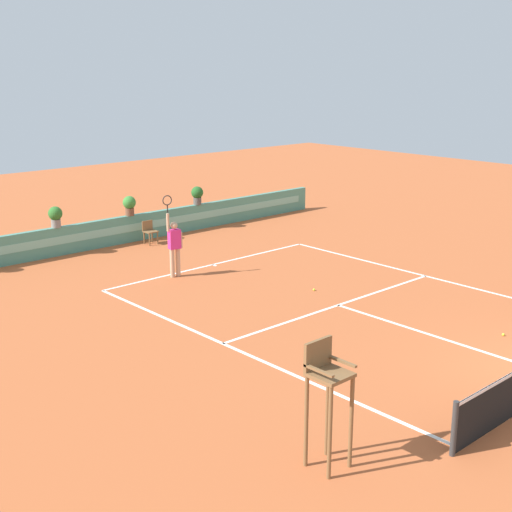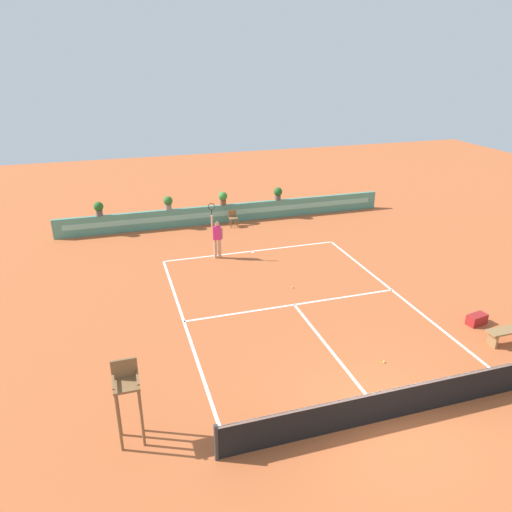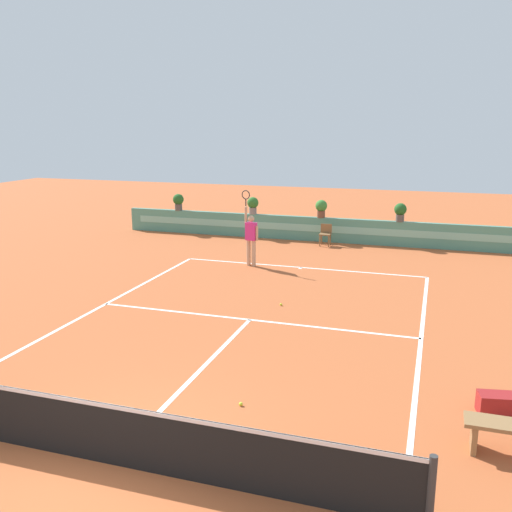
{
  "view_description": "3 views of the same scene",
  "coord_description": "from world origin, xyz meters",
  "px_view_note": "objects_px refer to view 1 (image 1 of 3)",
  "views": [
    {
      "loc": [
        -13.98,
        -5.59,
        6.35
      ],
      "look_at": [
        -0.68,
        9.01,
        1.0
      ],
      "focal_mm": 49.45,
      "sensor_mm": 36.0,
      "label": 1
    },
    {
      "loc": [
        -6.06,
        -8.36,
        8.63
      ],
      "look_at": [
        -0.68,
        9.01,
        1.0
      ],
      "focal_mm": 34.12,
      "sensor_mm": 36.0,
      "label": 2
    },
    {
      "loc": [
        4.23,
        -6.21,
        4.77
      ],
      "look_at": [
        -0.68,
        9.01,
        1.0
      ],
      "focal_mm": 39.6,
      "sensor_mm": 36.0,
      "label": 3
    }
  ],
  "objects_px": {
    "ball_kid_chair": "(150,231)",
    "potted_plant_centre": "(129,204)",
    "umpire_chair": "(327,390)",
    "tennis_ball_near_baseline": "(314,290)",
    "potted_plant_left": "(55,215)",
    "potted_plant_right": "(197,194)",
    "tennis_player": "(174,244)",
    "tennis_ball_mid_court": "(503,335)"
  },
  "relations": [
    {
      "from": "tennis_ball_near_baseline",
      "to": "tennis_ball_mid_court",
      "type": "distance_m",
      "value": 5.59
    },
    {
      "from": "tennis_ball_mid_court",
      "to": "potted_plant_right",
      "type": "distance_m",
      "value": 14.36
    },
    {
      "from": "tennis_ball_near_baseline",
      "to": "potted_plant_left",
      "type": "bearing_deg",
      "value": 112.81
    },
    {
      "from": "ball_kid_chair",
      "to": "potted_plant_centre",
      "type": "height_order",
      "value": "potted_plant_centre"
    },
    {
      "from": "tennis_ball_mid_court",
      "to": "umpire_chair",
      "type": "bearing_deg",
      "value": -172.9
    },
    {
      "from": "ball_kid_chair",
      "to": "potted_plant_left",
      "type": "distance_m",
      "value": 3.5
    },
    {
      "from": "ball_kid_chair",
      "to": "potted_plant_centre",
      "type": "distance_m",
      "value": 1.24
    },
    {
      "from": "umpire_chair",
      "to": "potted_plant_left",
      "type": "relative_size",
      "value": 2.96
    },
    {
      "from": "tennis_ball_mid_court",
      "to": "potted_plant_right",
      "type": "height_order",
      "value": "potted_plant_right"
    },
    {
      "from": "tennis_player",
      "to": "potted_plant_right",
      "type": "xyz_separation_m",
      "value": [
        4.59,
        4.77,
        0.36
      ]
    },
    {
      "from": "umpire_chair",
      "to": "potted_plant_right",
      "type": "height_order",
      "value": "umpire_chair"
    },
    {
      "from": "potted_plant_centre",
      "to": "tennis_ball_near_baseline",
      "type": "bearing_deg",
      "value": -85.4
    },
    {
      "from": "tennis_ball_mid_court",
      "to": "potted_plant_left",
      "type": "xyz_separation_m",
      "value": [
        -4.45,
        14.2,
        1.38
      ]
    },
    {
      "from": "tennis_ball_near_baseline",
      "to": "umpire_chair",
      "type": "bearing_deg",
      "value": -135.82
    },
    {
      "from": "tennis_ball_near_baseline",
      "to": "tennis_ball_mid_court",
      "type": "bearing_deg",
      "value": -81.73
    },
    {
      "from": "umpire_chair",
      "to": "tennis_ball_mid_court",
      "type": "distance_m",
      "value": 7.62
    },
    {
      "from": "ball_kid_chair",
      "to": "potted_plant_centre",
      "type": "relative_size",
      "value": 1.17
    },
    {
      "from": "ball_kid_chair",
      "to": "tennis_ball_mid_court",
      "type": "height_order",
      "value": "ball_kid_chair"
    },
    {
      "from": "ball_kid_chair",
      "to": "tennis_player",
      "type": "xyz_separation_m",
      "value": [
        -1.79,
        -4.04,
        0.57
      ]
    },
    {
      "from": "tennis_ball_mid_court",
      "to": "tennis_player",
      "type": "bearing_deg",
      "value": 107.36
    },
    {
      "from": "potted_plant_right",
      "to": "tennis_player",
      "type": "bearing_deg",
      "value": -133.88
    },
    {
      "from": "ball_kid_chair",
      "to": "potted_plant_centre",
      "type": "bearing_deg",
      "value": 115.31
    },
    {
      "from": "potted_plant_centre",
      "to": "umpire_chair",
      "type": "bearing_deg",
      "value": -111.47
    },
    {
      "from": "tennis_ball_near_baseline",
      "to": "tennis_ball_mid_court",
      "type": "xyz_separation_m",
      "value": [
        0.8,
        -5.53,
        0.0
      ]
    },
    {
      "from": "ball_kid_chair",
      "to": "tennis_ball_mid_court",
      "type": "xyz_separation_m",
      "value": [
        1.16,
        -13.47,
        -0.44
      ]
    },
    {
      "from": "umpire_chair",
      "to": "tennis_player",
      "type": "bearing_deg",
      "value": 66.47
    },
    {
      "from": "tennis_player",
      "to": "potted_plant_centre",
      "type": "relative_size",
      "value": 3.57
    },
    {
      "from": "tennis_ball_mid_court",
      "to": "tennis_ball_near_baseline",
      "type": "bearing_deg",
      "value": 98.27
    },
    {
      "from": "tennis_ball_near_baseline",
      "to": "potted_plant_centre",
      "type": "height_order",
      "value": "potted_plant_centre"
    },
    {
      "from": "tennis_player",
      "to": "tennis_ball_near_baseline",
      "type": "relative_size",
      "value": 38.01
    },
    {
      "from": "ball_kid_chair",
      "to": "potted_plant_left",
      "type": "bearing_deg",
      "value": 167.47
    },
    {
      "from": "potted_plant_left",
      "to": "potted_plant_right",
      "type": "distance_m",
      "value": 6.09
    },
    {
      "from": "potted_plant_right",
      "to": "umpire_chair",
      "type": "bearing_deg",
      "value": -121.02
    },
    {
      "from": "tennis_player",
      "to": "potted_plant_centre",
      "type": "height_order",
      "value": "tennis_player"
    },
    {
      "from": "umpire_chair",
      "to": "potted_plant_centre",
      "type": "bearing_deg",
      "value": 68.53
    },
    {
      "from": "tennis_ball_near_baseline",
      "to": "tennis_ball_mid_court",
      "type": "height_order",
      "value": "same"
    },
    {
      "from": "ball_kid_chair",
      "to": "tennis_player",
      "type": "relative_size",
      "value": 0.33
    },
    {
      "from": "potted_plant_centre",
      "to": "potted_plant_left",
      "type": "relative_size",
      "value": 1.0
    },
    {
      "from": "tennis_ball_mid_court",
      "to": "potted_plant_left",
      "type": "bearing_deg",
      "value": 107.4
    },
    {
      "from": "tennis_ball_mid_court",
      "to": "potted_plant_centre",
      "type": "distance_m",
      "value": 14.34
    },
    {
      "from": "tennis_player",
      "to": "potted_plant_centre",
      "type": "bearing_deg",
      "value": 73.18
    },
    {
      "from": "umpire_chair",
      "to": "tennis_ball_mid_court",
      "type": "bearing_deg",
      "value": 7.1
    }
  ]
}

